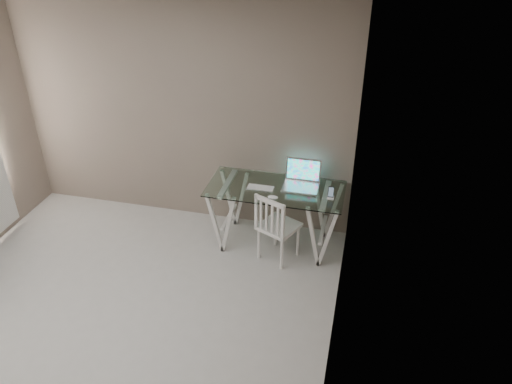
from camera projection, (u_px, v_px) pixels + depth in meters
The scene contains 7 objects.
room at pixel (62, 177), 3.70m from camera, with size 4.50×4.52×2.71m.
desk at pixel (275, 216), 5.65m from camera, with size 1.50×0.70×0.75m.
chair at pixel (275, 225), 5.35m from camera, with size 0.51×0.51×0.84m.
laptop at pixel (302, 180), 5.49m from camera, with size 0.39×0.32×0.28m.
keyboard at pixel (261, 188), 5.47m from camera, with size 0.31×0.13×0.01m, color silver.
mouse at pixel (273, 197), 5.27m from camera, with size 0.11×0.07×0.04m, color white.
phone_dock at pixel (331, 195), 5.27m from camera, with size 0.07×0.07×0.14m.
Camera 1 is at (2.10, -2.78, 3.52)m, focal length 35.00 mm.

